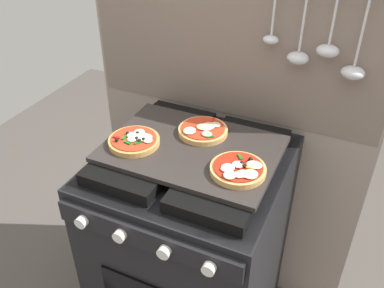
# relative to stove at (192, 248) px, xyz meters

# --- Properties ---
(kitchen_backsplash) EXTENTS (1.10, 0.09, 1.55)m
(kitchen_backsplash) POSITION_rel_stove_xyz_m (0.00, 0.34, 0.34)
(kitchen_backsplash) COLOR gray
(kitchen_backsplash) RESTS_ON ground_plane
(stove) EXTENTS (0.60, 0.64, 0.90)m
(stove) POSITION_rel_stove_xyz_m (0.00, 0.00, 0.00)
(stove) COLOR black
(stove) RESTS_ON ground_plane
(baking_tray) EXTENTS (0.54, 0.38, 0.02)m
(baking_tray) POSITION_rel_stove_xyz_m (0.00, 0.00, 0.46)
(baking_tray) COLOR #2D2826
(baking_tray) RESTS_ON stove
(pizza_left) EXTENTS (0.16, 0.16, 0.03)m
(pizza_left) POSITION_rel_stove_xyz_m (-0.17, -0.06, 0.48)
(pizza_left) COLOR tan
(pizza_left) RESTS_ON baking_tray
(pizza_right) EXTENTS (0.16, 0.16, 0.03)m
(pizza_right) POSITION_rel_stove_xyz_m (0.18, -0.06, 0.48)
(pizza_right) COLOR tan
(pizza_right) RESTS_ON baking_tray
(pizza_center) EXTENTS (0.16, 0.16, 0.03)m
(pizza_center) POSITION_rel_stove_xyz_m (0.00, 0.09, 0.48)
(pizza_center) COLOR tan
(pizza_center) RESTS_ON baking_tray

